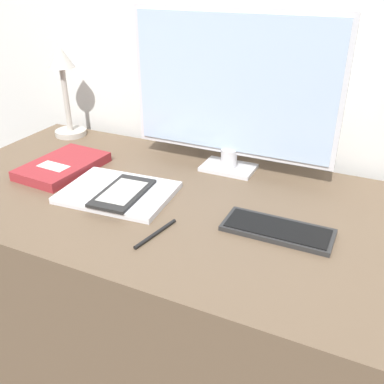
{
  "coord_description": "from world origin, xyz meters",
  "views": [
    {
      "loc": [
        0.48,
        -0.79,
        1.3
      ],
      "look_at": [
        0.07,
        0.09,
        0.79
      ],
      "focal_mm": 40.0,
      "sensor_mm": 36.0,
      "label": 1
    }
  ],
  "objects": [
    {
      "name": "desk_lamp",
      "position": [
        -0.6,
        0.42,
        0.94
      ],
      "size": [
        0.12,
        0.12,
        0.33
      ],
      "color": "#BCB7AD",
      "rests_on": "desk"
    },
    {
      "name": "monitor",
      "position": [
        0.06,
        0.39,
        0.98
      ],
      "size": [
        0.63,
        0.11,
        0.48
      ],
      "color": "silver",
      "rests_on": "desk"
    },
    {
      "name": "laptop",
      "position": [
        -0.16,
        0.09,
        0.74
      ],
      "size": [
        0.32,
        0.24,
        0.02
      ],
      "color": "silver",
      "rests_on": "desk"
    },
    {
      "name": "notebook",
      "position": [
        -0.41,
        0.15,
        0.75
      ],
      "size": [
        0.19,
        0.28,
        0.03
      ],
      "color": "maroon",
      "rests_on": "desk"
    },
    {
      "name": "pen",
      "position": [
        0.03,
        -0.04,
        0.74
      ],
      "size": [
        0.04,
        0.15,
        0.01
      ],
      "color": "black",
      "rests_on": "desk"
    },
    {
      "name": "keyboard",
      "position": [
        0.29,
        0.09,
        0.74
      ],
      "size": [
        0.27,
        0.11,
        0.01
      ],
      "color": "#282828",
      "rests_on": "desk"
    },
    {
      "name": "ereader",
      "position": [
        -0.14,
        0.07,
        0.75
      ],
      "size": [
        0.13,
        0.21,
        0.01
      ],
      "color": "black",
      "rests_on": "laptop"
    },
    {
      "name": "desk",
      "position": [
        0.0,
        0.14,
        0.37
      ],
      "size": [
        1.48,
        0.73,
        0.73
      ],
      "color": "brown",
      "rests_on": "ground_plane"
    },
    {
      "name": "wall_back",
      "position": [
        0.0,
        0.58,
        1.2
      ],
      "size": [
        3.6,
        0.05,
        2.4
      ],
      "color": "silver",
      "rests_on": "ground_plane"
    }
  ]
}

